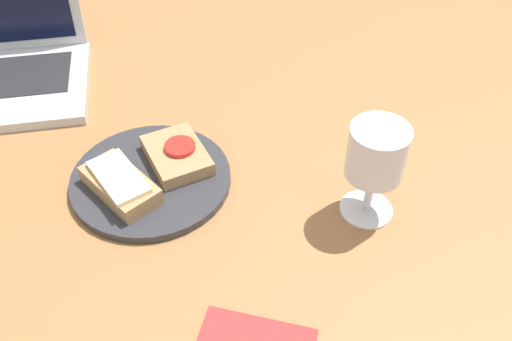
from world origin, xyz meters
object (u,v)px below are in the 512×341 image
sandwich_with_cheese (120,185)px  wine_glass (376,157)px  plate (151,179)px  sandwich_with_tomato (177,155)px

sandwich_with_cheese → wine_glass: (33.09, -8.13, 7.20)cm
plate → wine_glass: 32.31cm
plate → wine_glass: wine_glass is taller
sandwich_with_tomato → wine_glass: wine_glass is taller
sandwich_with_cheese → wine_glass: bearing=-13.8°
sandwich_with_tomato → sandwich_with_cheese: sandwich_with_cheese is taller
plate → sandwich_with_cheese: sandwich_with_cheese is taller
sandwich_with_tomato → wine_glass: size_ratio=0.87×
sandwich_with_tomato → sandwich_with_cheese: 9.75cm
sandwich_with_tomato → wine_glass: (24.87, -13.36, 7.54)cm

